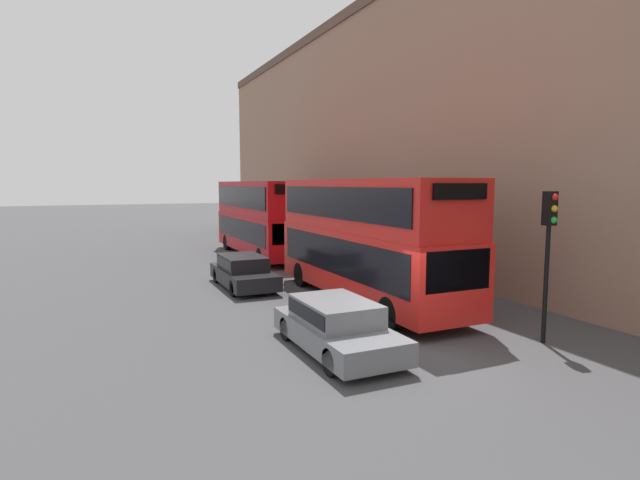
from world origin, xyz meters
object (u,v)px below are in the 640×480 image
(bus_second_in_queue, at_px, (260,215))
(traffic_light, at_px, (549,235))
(bus_leading, at_px, (366,235))
(pedestrian, at_px, (330,251))
(car_hatchback, at_px, (243,271))
(car_dark_sedan, at_px, (336,324))

(bus_second_in_queue, height_order, traffic_light, bus_second_in_queue)
(bus_leading, relative_size, pedestrian, 6.37)
(bus_leading, relative_size, car_hatchback, 2.24)
(bus_leading, relative_size, car_dark_sedan, 2.29)
(car_dark_sedan, bearing_deg, traffic_light, -17.90)
(bus_second_in_queue, height_order, pedestrian, bus_second_in_queue)
(traffic_light, xyz_separation_m, pedestrian, (0.45, 14.28, -2.21))
(bus_leading, xyz_separation_m, bus_second_in_queue, (0.00, 12.53, -0.02))
(traffic_light, height_order, pedestrian, traffic_light)
(car_dark_sedan, height_order, car_hatchback, car_dark_sedan)
(pedestrian, bearing_deg, car_hatchback, -146.77)
(bus_leading, height_order, pedestrian, bus_leading)
(car_dark_sedan, height_order, pedestrian, pedestrian)
(traffic_light, bearing_deg, bus_leading, 107.88)
(car_dark_sedan, xyz_separation_m, traffic_light, (5.40, -1.74, 2.23))
(car_dark_sedan, relative_size, traffic_light, 1.08)
(bus_second_in_queue, xyz_separation_m, car_dark_sedan, (-3.40, -16.98, -1.72))
(car_hatchback, bearing_deg, bus_leading, -51.35)
(bus_leading, distance_m, traffic_light, 6.53)
(traffic_light, bearing_deg, car_dark_sedan, 162.10)
(car_dark_sedan, distance_m, traffic_light, 6.10)
(car_dark_sedan, xyz_separation_m, pedestrian, (5.84, 12.53, 0.02))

